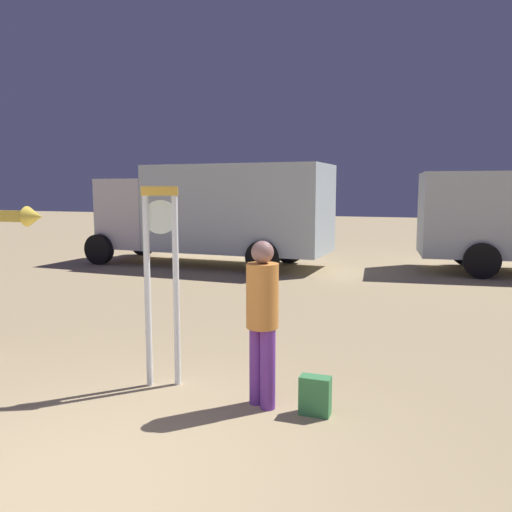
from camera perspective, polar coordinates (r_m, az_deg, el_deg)
ground_plane at (r=4.48m, az=-19.71°, el=-22.96°), size 80.00×80.00×0.00m
standing_clock at (r=5.88m, az=-10.38°, el=-1.27°), size 0.39×0.25×2.26m
arrow_sign at (r=7.24m, az=-26.09°, el=0.63°), size 1.01×0.26×2.20m
person_near_clock at (r=5.29m, az=0.71°, el=-6.53°), size 0.33×0.33×1.72m
backpack at (r=5.36m, az=6.54°, el=-15.04°), size 0.31×0.20×0.39m
box_truck_far at (r=15.30m, az=-4.41°, el=5.04°), size 7.15×2.76×2.92m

